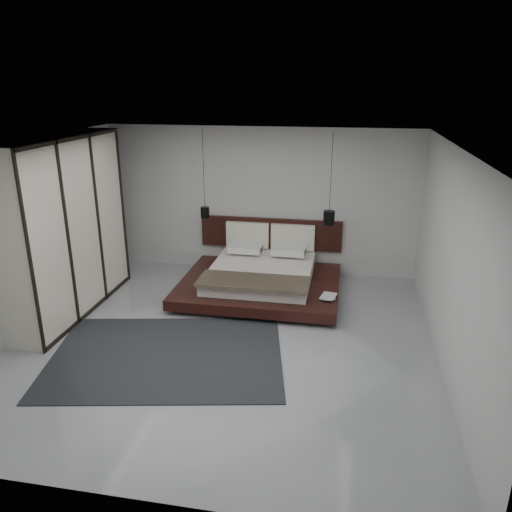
% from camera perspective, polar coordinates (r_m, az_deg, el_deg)
% --- Properties ---
extents(floor, '(6.00, 6.00, 0.00)m').
position_cam_1_polar(floor, '(7.40, -3.74, -9.60)').
color(floor, '#999BA1').
rests_on(floor, ground).
extents(ceiling, '(6.00, 6.00, 0.00)m').
position_cam_1_polar(ceiling, '(6.53, -4.28, 12.45)').
color(ceiling, white).
rests_on(ceiling, wall_back).
extents(wall_back, '(6.00, 0.00, 6.00)m').
position_cam_1_polar(wall_back, '(9.66, 0.42, 6.31)').
color(wall_back, '#B7B7B4').
rests_on(wall_back, floor).
extents(wall_front, '(6.00, 0.00, 6.00)m').
position_cam_1_polar(wall_front, '(4.26, -14.21, -12.05)').
color(wall_front, '#B7B7B4').
rests_on(wall_front, floor).
extents(wall_left, '(0.00, 6.00, 6.00)m').
position_cam_1_polar(wall_left, '(8.10, -25.03, 1.89)').
color(wall_left, '#B7B7B4').
rests_on(wall_left, floor).
extents(wall_right, '(0.00, 6.00, 6.00)m').
position_cam_1_polar(wall_right, '(6.77, 21.42, -0.80)').
color(wall_right, '#B7B7B4').
rests_on(wall_right, floor).
extents(lattice_screen, '(0.05, 0.90, 2.60)m').
position_cam_1_polar(lattice_screen, '(10.12, -16.92, 5.48)').
color(lattice_screen, black).
rests_on(lattice_screen, floor).
extents(bed, '(2.76, 2.38, 1.07)m').
position_cam_1_polar(bed, '(8.93, 0.61, -2.30)').
color(bed, black).
rests_on(bed, floor).
extents(book_lower, '(0.22, 0.29, 0.03)m').
position_cam_1_polar(book_lower, '(8.23, 7.64, -4.56)').
color(book_lower, '#99724C').
rests_on(book_lower, bed).
extents(book_upper, '(0.29, 0.36, 0.02)m').
position_cam_1_polar(book_upper, '(8.19, 7.50, -4.47)').
color(book_upper, '#99724C').
rests_on(book_upper, book_lower).
extents(pendant_left, '(0.16, 0.16, 1.60)m').
position_cam_1_polar(pendant_left, '(9.26, -5.85, 5.04)').
color(pendant_left, black).
rests_on(pendant_left, ceiling).
extents(pendant_right, '(0.20, 0.20, 1.62)m').
position_cam_1_polar(pendant_right, '(8.91, 8.34, 4.38)').
color(pendant_right, black).
rests_on(pendant_right, ceiling).
extents(wardrobe, '(0.67, 2.86, 2.81)m').
position_cam_1_polar(wardrobe, '(8.42, -21.04, 3.09)').
color(wardrobe, beige).
rests_on(wardrobe, floor).
extents(rug, '(3.51, 2.80, 0.01)m').
position_cam_1_polar(rug, '(7.12, -10.15, -11.12)').
color(rug, black).
rests_on(rug, floor).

